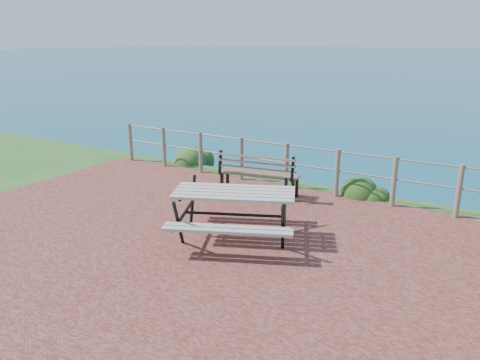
% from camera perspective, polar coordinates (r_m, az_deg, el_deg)
% --- Properties ---
extents(ground, '(10.00, 7.00, 0.12)m').
position_cam_1_polar(ground, '(7.67, -5.52, -7.59)').
color(ground, maroon).
rests_on(ground, ground).
extents(safety_railing, '(9.40, 0.10, 1.00)m').
position_cam_1_polar(safety_railing, '(10.20, 5.69, 2.08)').
color(safety_railing, '#6B5B4C').
rests_on(safety_railing, ground).
extents(picnic_table, '(2.08, 1.55, 0.81)m').
position_cam_1_polar(picnic_table, '(7.56, -0.71, -3.64)').
color(picnic_table, gray).
rests_on(picnic_table, ground).
extents(park_bench, '(1.72, 0.70, 0.94)m').
position_cam_1_polar(park_bench, '(9.65, 2.35, 1.57)').
color(park_bench, brown).
rests_on(park_bench, ground).
extents(shrub_lip_west, '(0.87, 0.87, 0.65)m').
position_cam_1_polar(shrub_lip_west, '(12.68, -5.81, 2.36)').
color(shrub_lip_west, '#244C1C').
rests_on(shrub_lip_west, ground).
extents(shrub_lip_east, '(0.86, 0.86, 0.63)m').
position_cam_1_polar(shrub_lip_east, '(10.14, 15.60, -1.96)').
color(shrub_lip_east, '#1D4214').
rests_on(shrub_lip_east, ground).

